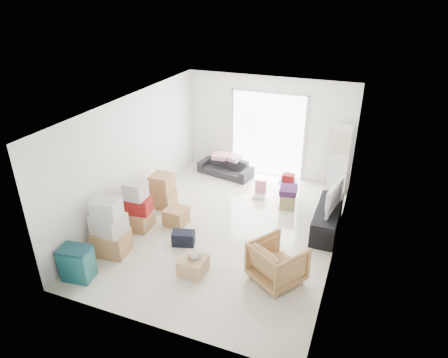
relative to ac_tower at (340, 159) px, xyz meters
name	(u,v)px	position (x,y,z in m)	size (l,w,h in m)	color
room_shell	(228,172)	(-1.95, -2.65, 0.48)	(4.98, 6.48, 3.18)	beige
sliding_door	(268,131)	(-1.95, 0.33, 0.37)	(2.10, 0.04, 2.33)	white
ac_tower	(340,159)	(0.00, 0.00, 0.00)	(0.45, 0.30, 1.75)	silver
tv_console	(327,219)	(0.05, -1.92, -0.61)	(0.48, 1.61, 0.54)	black
television	(329,205)	(0.05, -1.92, -0.27)	(1.01, 0.58, 0.13)	black
sofa	(225,165)	(-2.97, -0.15, -0.58)	(1.52, 0.44, 0.59)	#27272C
pillow_left	(219,152)	(-3.15, -0.13, -0.22)	(0.37, 0.29, 0.12)	#B88699
pillow_right	(234,154)	(-2.74, -0.11, -0.22)	(0.33, 0.27, 0.11)	#B88699
armchair	(278,261)	(-0.53, -3.90, -0.45)	(0.82, 0.76, 0.84)	#AE884D
storage_bins	(77,263)	(-3.85, -5.14, -0.56)	(0.60, 0.46, 0.63)	#17585E
box_stack_a	(110,230)	(-3.75, -4.28, -0.35)	(0.70, 0.61, 1.18)	#B0844F
box_stack_b	(137,208)	(-3.75, -3.32, -0.40)	(0.63, 0.57, 1.09)	#B0844F
box_stack_c	(162,191)	(-3.72, -2.31, -0.48)	(0.57, 0.48, 0.82)	#B0844F
loose_box	(176,216)	(-3.06, -2.90, -0.69)	(0.45, 0.45, 0.38)	#B0844F
duffel_bag	(183,238)	(-2.57, -3.53, -0.73)	(0.45, 0.27, 0.29)	black
ottoman	(288,201)	(-0.95, -1.29, -0.70)	(0.35, 0.35, 0.35)	#988F58
blanket	(288,192)	(-0.95, -1.29, -0.45)	(0.39, 0.39, 0.14)	#381A41
kids_table	(288,181)	(-1.09, -0.74, -0.45)	(0.46, 0.46, 0.60)	#1531B4
toy_walker	(260,193)	(-1.72, -1.02, -0.76)	(0.33, 0.30, 0.40)	silver
wood_crate	(193,265)	(-2.00, -4.26, -0.72)	(0.46, 0.46, 0.31)	tan
plush_bunny	(195,256)	(-1.97, -4.25, -0.50)	(0.29, 0.17, 0.14)	#B2ADA8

